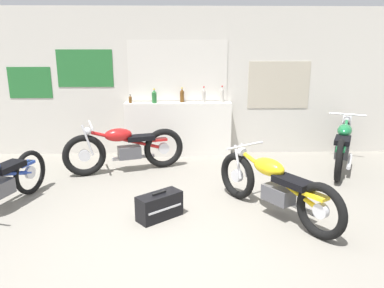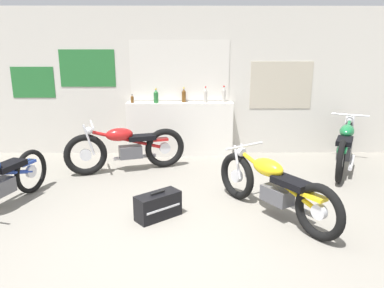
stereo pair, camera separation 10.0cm
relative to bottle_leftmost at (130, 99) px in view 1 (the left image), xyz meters
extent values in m
plane|color=gray|center=(0.91, -3.48, -1.11)|extent=(24.00, 24.00, 0.00)
cube|color=beige|center=(0.91, 0.21, 0.29)|extent=(10.00, 0.06, 2.80)
cube|color=silver|center=(0.90, 0.18, 0.52)|extent=(1.83, 0.01, 1.08)
cube|color=beige|center=(0.90, 0.17, 0.52)|extent=(1.89, 0.01, 1.14)
cube|color=#B2A893|center=(2.85, 0.18, 0.24)|extent=(1.19, 0.01, 0.90)
cube|color=#23662D|center=(-0.86, 0.18, 0.56)|extent=(1.05, 0.01, 0.70)
cube|color=#23662D|center=(-1.92, 0.18, 0.30)|extent=(0.81, 0.01, 0.59)
cube|color=silver|center=(0.90, 0.03, -0.59)|extent=(2.04, 0.28, 1.04)
cylinder|color=#5B3814|center=(0.00, 0.00, -0.01)|extent=(0.06, 0.06, 0.12)
cone|color=#5B3814|center=(0.00, 0.00, 0.06)|extent=(0.05, 0.05, 0.03)
cylinder|color=black|center=(0.00, 0.00, 0.08)|extent=(0.02, 0.02, 0.01)
cylinder|color=#23662D|center=(0.45, -0.01, 0.03)|extent=(0.09, 0.09, 0.20)
cone|color=#23662D|center=(0.45, -0.01, 0.15)|extent=(0.08, 0.08, 0.05)
cylinder|color=gold|center=(0.45, -0.01, 0.19)|extent=(0.04, 0.04, 0.02)
cylinder|color=#5B3814|center=(0.98, 0.08, 0.03)|extent=(0.08, 0.08, 0.20)
cone|color=#5B3814|center=(0.98, 0.08, 0.16)|extent=(0.07, 0.07, 0.06)
cylinder|color=gold|center=(0.98, 0.08, 0.20)|extent=(0.03, 0.03, 0.02)
cylinder|color=#B7B2A8|center=(1.39, 0.00, 0.04)|extent=(0.07, 0.07, 0.22)
cone|color=#B7B2A8|center=(1.39, 0.00, 0.18)|extent=(0.06, 0.06, 0.06)
cylinder|color=red|center=(1.39, 0.00, 0.22)|extent=(0.03, 0.03, 0.02)
cylinder|color=#B7B2A8|center=(1.74, 0.04, 0.04)|extent=(0.07, 0.07, 0.23)
cone|color=#B7B2A8|center=(1.74, 0.04, 0.19)|extent=(0.06, 0.06, 0.06)
cylinder|color=red|center=(1.74, 0.04, 0.23)|extent=(0.03, 0.03, 0.03)
torus|color=black|center=(1.75, -2.10, -0.79)|extent=(0.45, 0.60, 0.66)
cylinder|color=silver|center=(1.75, -2.10, -0.79)|extent=(0.16, 0.19, 0.18)
torus|color=black|center=(2.52, -3.27, -0.79)|extent=(0.45, 0.60, 0.66)
cylinder|color=silver|center=(2.52, -3.27, -0.79)|extent=(0.16, 0.19, 0.18)
cube|color=#4C4C51|center=(2.18, -2.75, -0.80)|extent=(0.40, 0.45, 0.19)
cylinder|color=yellow|center=(2.18, -2.75, -0.61)|extent=(0.75, 1.09, 0.41)
ellipsoid|color=yellow|center=(2.08, -2.59, -0.49)|extent=(0.46, 0.53, 0.22)
cube|color=black|center=(2.29, -2.92, -0.57)|extent=(0.46, 0.53, 0.08)
cube|color=yellow|center=(2.48, -3.20, -0.63)|extent=(0.27, 0.31, 0.04)
cylinder|color=silver|center=(1.74, -2.19, -0.55)|extent=(0.12, 0.16, 0.46)
cylinder|color=silver|center=(1.84, -2.13, -0.55)|extent=(0.12, 0.16, 0.46)
cylinder|color=silver|center=(1.83, -2.22, -0.31)|extent=(0.55, 0.38, 0.03)
sphere|color=silver|center=(1.80, -2.17, -0.41)|extent=(0.13, 0.13, 0.13)
cylinder|color=silver|center=(2.35, -2.75, -0.93)|extent=(0.48, 0.68, 0.06)
torus|color=black|center=(-0.63, -1.13, -0.76)|extent=(0.70, 0.32, 0.70)
cylinder|color=silver|center=(-0.63, -1.13, -0.76)|extent=(0.20, 0.13, 0.19)
torus|color=black|center=(0.65, -0.71, -0.76)|extent=(0.70, 0.32, 0.70)
cylinder|color=silver|center=(0.65, -0.71, -0.76)|extent=(0.20, 0.13, 0.19)
cube|color=#4C4C51|center=(0.07, -0.90, -0.78)|extent=(0.43, 0.33, 0.21)
cylinder|color=#B21919|center=(0.07, -0.90, -0.58)|extent=(1.19, 0.43, 0.43)
ellipsoid|color=#B21919|center=(-0.10, -0.95, -0.46)|extent=(0.51, 0.37, 0.22)
cube|color=black|center=(0.26, -0.84, -0.54)|extent=(0.51, 0.37, 0.08)
cube|color=#B21919|center=(0.57, -0.74, -0.60)|extent=(0.30, 0.22, 0.04)
cylinder|color=silver|center=(-0.55, -1.17, -0.51)|extent=(0.17, 0.09, 0.50)
cylinder|color=silver|center=(-0.59, -1.05, -0.51)|extent=(0.17, 0.09, 0.50)
cylinder|color=silver|center=(-0.51, -1.09, -0.26)|extent=(0.23, 0.62, 0.03)
sphere|color=silver|center=(-0.56, -1.11, -0.36)|extent=(0.13, 0.13, 0.13)
cylinder|color=silver|center=(0.12, -0.74, -0.92)|extent=(0.73, 0.29, 0.06)
torus|color=black|center=(-1.24, -1.87, -0.79)|extent=(0.26, 0.64, 0.65)
cylinder|color=silver|center=(-1.24, -1.87, -0.79)|extent=(0.10, 0.19, 0.18)
cube|color=black|center=(-1.36, -2.26, -0.57)|extent=(0.37, 0.52, 0.08)
cube|color=navy|center=(-1.26, -1.95, -0.63)|extent=(0.21, 0.30, 0.04)
torus|color=black|center=(4.11, -0.18, -0.77)|extent=(0.39, 0.66, 0.70)
cylinder|color=silver|center=(4.11, -0.18, -0.77)|extent=(0.14, 0.20, 0.19)
torus|color=black|center=(3.46, -1.49, -0.77)|extent=(0.39, 0.66, 0.70)
cylinder|color=silver|center=(3.46, -1.49, -0.77)|extent=(0.14, 0.20, 0.19)
cube|color=#4C4C51|center=(3.75, -0.90, -0.78)|extent=(0.38, 0.46, 0.21)
cylinder|color=#196B38|center=(3.75, -0.90, -0.57)|extent=(0.64, 1.22, 0.44)
ellipsoid|color=#196B38|center=(3.83, -0.73, -0.46)|extent=(0.44, 0.55, 0.22)
cube|color=black|center=(3.65, -1.10, -0.54)|extent=(0.44, 0.55, 0.08)
cube|color=#196B38|center=(3.50, -1.41, -0.60)|extent=(0.26, 0.32, 0.04)
cylinder|color=silver|center=(4.02, -0.22, -0.51)|extent=(0.11, 0.17, 0.51)
cylinder|color=silver|center=(4.13, -0.27, -0.51)|extent=(0.11, 0.17, 0.51)
cylinder|color=silver|center=(4.04, -0.31, -0.25)|extent=(0.59, 0.31, 0.03)
sphere|color=silver|center=(4.07, -0.26, -0.35)|extent=(0.13, 0.13, 0.13)
cylinder|color=silver|center=(3.83, -1.06, -0.92)|extent=(0.41, 0.75, 0.06)
cube|color=black|center=(0.69, -2.73, -0.95)|extent=(0.60, 0.55, 0.32)
cube|color=silver|center=(0.77, -2.82, -0.95)|extent=(0.39, 0.31, 0.02)
cube|color=black|center=(0.69, -2.73, -0.78)|extent=(0.17, 0.14, 0.02)
camera|label=1|loc=(0.99, -7.06, 1.02)|focal=35.00mm
camera|label=2|loc=(1.09, -7.06, 1.02)|focal=35.00mm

